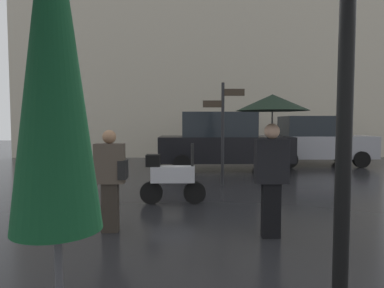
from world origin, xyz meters
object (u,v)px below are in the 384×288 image
(parked_car_right, at_px, (315,141))
(street_signpost, at_px, (223,123))
(parked_scooter, at_px, (171,177))
(parked_car_left, at_px, (222,141))
(pedestrian_with_umbrella, at_px, (272,124))
(folded_patio_umbrella_near, at_px, (54,68))
(pedestrian_with_bag, at_px, (111,174))

(parked_car_right, distance_m, street_signpost, 6.04)
(parked_scooter, height_order, parked_car_left, parked_car_left)
(pedestrian_with_umbrella, bearing_deg, parked_scooter, -4.86)
(folded_patio_umbrella_near, bearing_deg, street_signpost, 78.11)
(parked_scooter, bearing_deg, parked_car_left, 84.06)
(pedestrian_with_umbrella, height_order, parked_scooter, pedestrian_with_umbrella)
(street_signpost, bearing_deg, pedestrian_with_umbrella, -86.24)
(parked_scooter, relative_size, parked_car_left, 0.30)
(folded_patio_umbrella_near, relative_size, pedestrian_with_bag, 1.79)
(parked_car_left, bearing_deg, parked_car_right, 22.66)
(pedestrian_with_umbrella, xyz_separation_m, pedestrian_with_bag, (-2.35, 0.28, -0.75))
(street_signpost, bearing_deg, pedestrian_with_bag, -119.17)
(pedestrian_with_bag, bearing_deg, folded_patio_umbrella_near, -9.54)
(folded_patio_umbrella_near, relative_size, parked_car_right, 0.67)
(folded_patio_umbrella_near, xyz_separation_m, pedestrian_with_bag, (-0.56, 3.52, -1.01))
(pedestrian_with_umbrella, xyz_separation_m, parked_car_left, (0.05, 7.04, -0.62))
(pedestrian_with_umbrella, relative_size, parked_car_right, 0.50)
(parked_scooter, bearing_deg, folded_patio_umbrella_near, -81.20)
(parked_car_left, bearing_deg, street_signpost, -92.90)
(parked_car_right, bearing_deg, pedestrian_with_bag, 49.48)
(folded_patio_umbrella_near, distance_m, parked_car_left, 10.48)
(folded_patio_umbrella_near, bearing_deg, pedestrian_with_umbrella, 61.09)
(parked_scooter, bearing_deg, parked_car_right, 61.44)
(street_signpost, bearing_deg, parked_car_left, 84.13)
(parked_scooter, height_order, parked_car_right, parked_car_right)
(parked_scooter, bearing_deg, pedestrian_with_umbrella, -41.27)
(folded_patio_umbrella_near, xyz_separation_m, pedestrian_with_umbrella, (1.79, 3.24, -0.26))
(folded_patio_umbrella_near, bearing_deg, pedestrian_with_bag, 98.95)
(pedestrian_with_umbrella, bearing_deg, street_signpost, -38.25)
(street_signpost, bearing_deg, folded_patio_umbrella_near, -101.89)
(pedestrian_with_bag, height_order, parked_car_right, parked_car_right)
(pedestrian_with_bag, distance_m, parked_car_right, 10.20)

